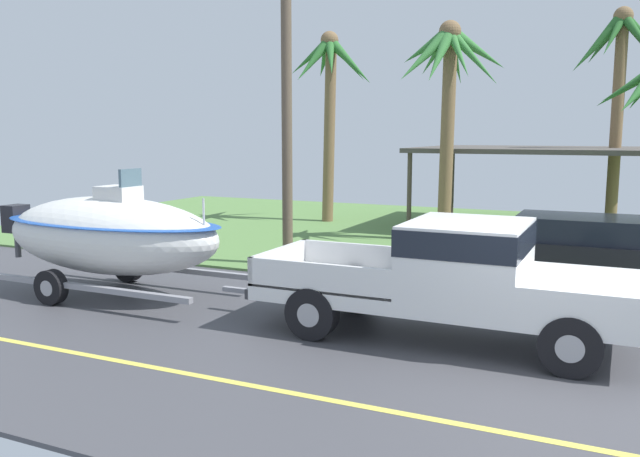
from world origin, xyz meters
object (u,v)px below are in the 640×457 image
object	(u,v)px
palm_tree_near_right	(448,77)
palm_tree_mid	(329,82)
boat_on_trailer	(110,234)
palm_tree_near_left	(620,66)
carport_awning	(536,151)
utility_pole	(287,79)
pickup_truck_towing	(464,275)
parked_sedan_near	(588,251)

from	to	relation	value
palm_tree_near_right	palm_tree_mid	world-z (taller)	palm_tree_mid
boat_on_trailer	palm_tree_near_left	distance (m)	15.71
palm_tree_near_left	palm_tree_near_right	xyz separation A→B (m)	(-4.25, -3.89, -0.45)
boat_on_trailer	carport_awning	distance (m)	13.83
utility_pole	palm_tree_near_left	bearing A→B (deg)	52.77
utility_pole	pickup_truck_towing	bearing A→B (deg)	-37.78
parked_sedan_near	palm_tree_near_right	world-z (taller)	palm_tree_near_right
carport_awning	utility_pole	bearing A→B (deg)	-117.77
palm_tree_mid	utility_pole	size ratio (longest dim) A/B	0.78
boat_on_trailer	palm_tree_near_right	distance (m)	10.31
palm_tree_near_left	palm_tree_near_right	size ratio (longest dim) A/B	1.11
pickup_truck_towing	utility_pole	size ratio (longest dim) A/B	0.70
parked_sedan_near	palm_tree_mid	world-z (taller)	palm_tree_mid
boat_on_trailer	pickup_truck_towing	bearing A→B (deg)	0.00
parked_sedan_near	palm_tree_near_right	size ratio (longest dim) A/B	0.73
parked_sedan_near	palm_tree_mid	xyz separation A→B (m)	(-8.74, 6.32, 4.12)
boat_on_trailer	carport_awning	world-z (taller)	carport_awning
palm_tree_mid	palm_tree_near_right	bearing A→B (deg)	-28.61
palm_tree_near_left	utility_pole	distance (m)	11.06
palm_tree_near_right	pickup_truck_towing	bearing A→B (deg)	-73.79
carport_awning	palm_tree_near_left	size ratio (longest dim) A/B	1.04
palm_tree_near_left	parked_sedan_near	bearing A→B (deg)	-91.80
palm_tree_near_right	palm_tree_mid	size ratio (longest dim) A/B	0.95
palm_tree_near_left	utility_pole	size ratio (longest dim) A/B	0.82
parked_sedan_near	carport_awning	distance (m)	7.76
boat_on_trailer	parked_sedan_near	xyz separation A→B (m)	(8.23, 5.01, -0.51)
boat_on_trailer	palm_tree_near_left	size ratio (longest dim) A/B	0.90
pickup_truck_towing	parked_sedan_near	xyz separation A→B (m)	(1.46, 5.01, -0.34)
carport_awning	palm_tree_near_left	world-z (taller)	palm_tree_near_left
parked_sedan_near	utility_pole	distance (m)	7.48
palm_tree_near_right	palm_tree_mid	distance (m)	5.40
parked_sedan_near	carport_awning	xyz separation A→B (m)	(-2.00, 7.26, 1.86)
carport_awning	palm_tree_near_right	distance (m)	4.57
pickup_truck_towing	palm_tree_near_right	bearing A→B (deg)	106.21
carport_awning	parked_sedan_near	bearing A→B (deg)	-74.59
carport_awning	palm_tree_mid	world-z (taller)	palm_tree_mid
boat_on_trailer	palm_tree_near_right	world-z (taller)	palm_tree_near_right
boat_on_trailer	palm_tree_near_left	bearing A→B (deg)	56.17
palm_tree_near_left	pickup_truck_towing	bearing A→B (deg)	-97.67
boat_on_trailer	utility_pole	bearing A→B (deg)	65.04
palm_tree_near_left	palm_tree_near_right	bearing A→B (deg)	-137.49
pickup_truck_towing	carport_awning	size ratio (longest dim) A/B	0.82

